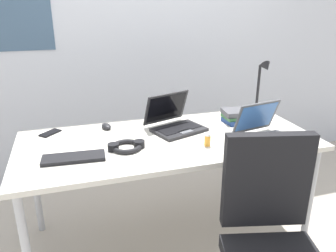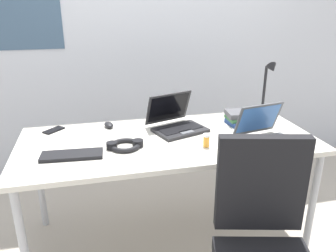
{
  "view_description": "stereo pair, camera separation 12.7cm",
  "coord_description": "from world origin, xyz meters",
  "px_view_note": "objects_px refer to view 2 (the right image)",
  "views": [
    {
      "loc": [
        -0.56,
        -1.83,
        1.54
      ],
      "look_at": [
        0.0,
        0.0,
        0.82
      ],
      "focal_mm": 35.81,
      "sensor_mm": 36.0,
      "label": 1
    },
    {
      "loc": [
        -0.44,
        -1.86,
        1.54
      ],
      "look_at": [
        0.0,
        0.0,
        0.82
      ],
      "focal_mm": 35.81,
      "sensor_mm": 36.0,
      "label": 2
    }
  ],
  "objects_px": {
    "laptop_front_left": "(177,123)",
    "cell_phone": "(54,130)",
    "desk_lamp": "(267,89)",
    "laptop_back_left": "(268,136)",
    "book_stack": "(242,117)",
    "computer_mouse": "(109,125)",
    "external_keyboard": "(72,155)",
    "headphones": "(125,145)",
    "pill_bottle": "(206,140)"
  },
  "relations": [
    {
      "from": "cell_phone",
      "to": "headphones",
      "type": "distance_m",
      "value": 0.56
    },
    {
      "from": "computer_mouse",
      "to": "desk_lamp",
      "type": "bearing_deg",
      "value": -14.0
    },
    {
      "from": "laptop_back_left",
      "to": "book_stack",
      "type": "relative_size",
      "value": 1.64
    },
    {
      "from": "external_keyboard",
      "to": "cell_phone",
      "type": "xyz_separation_m",
      "value": [
        -0.13,
        0.43,
        -0.01
      ]
    },
    {
      "from": "desk_lamp",
      "to": "laptop_front_left",
      "type": "height_order",
      "value": "desk_lamp"
    },
    {
      "from": "pill_bottle",
      "to": "headphones",
      "type": "bearing_deg",
      "value": 168.3
    },
    {
      "from": "computer_mouse",
      "to": "headphones",
      "type": "distance_m",
      "value": 0.36
    },
    {
      "from": "laptop_front_left",
      "to": "pill_bottle",
      "type": "distance_m",
      "value": 0.32
    },
    {
      "from": "external_keyboard",
      "to": "headphones",
      "type": "distance_m",
      "value": 0.3
    },
    {
      "from": "desk_lamp",
      "to": "computer_mouse",
      "type": "relative_size",
      "value": 4.17
    },
    {
      "from": "desk_lamp",
      "to": "cell_phone",
      "type": "bearing_deg",
      "value": 179.42
    },
    {
      "from": "headphones",
      "to": "pill_bottle",
      "type": "bearing_deg",
      "value": -11.7
    },
    {
      "from": "pill_bottle",
      "to": "book_stack",
      "type": "xyz_separation_m",
      "value": [
        0.37,
        0.32,
        0.0
      ]
    },
    {
      "from": "external_keyboard",
      "to": "cell_phone",
      "type": "bearing_deg",
      "value": 110.81
    },
    {
      "from": "laptop_back_left",
      "to": "desk_lamp",
      "type": "bearing_deg",
      "value": 63.44
    },
    {
      "from": "cell_phone",
      "to": "desk_lamp",
      "type": "bearing_deg",
      "value": 44.6
    },
    {
      "from": "headphones",
      "to": "pill_bottle",
      "type": "relative_size",
      "value": 2.71
    },
    {
      "from": "laptop_front_left",
      "to": "headphones",
      "type": "distance_m",
      "value": 0.42
    },
    {
      "from": "laptop_front_left",
      "to": "cell_phone",
      "type": "relative_size",
      "value": 2.93
    },
    {
      "from": "cell_phone",
      "to": "pill_bottle",
      "type": "height_order",
      "value": "pill_bottle"
    },
    {
      "from": "laptop_back_left",
      "to": "external_keyboard",
      "type": "height_order",
      "value": "laptop_back_left"
    },
    {
      "from": "cell_phone",
      "to": "book_stack",
      "type": "bearing_deg",
      "value": 38.42
    },
    {
      "from": "computer_mouse",
      "to": "book_stack",
      "type": "height_order",
      "value": "book_stack"
    },
    {
      "from": "desk_lamp",
      "to": "laptop_back_left",
      "type": "relative_size",
      "value": 1.11
    },
    {
      "from": "laptop_back_left",
      "to": "headphones",
      "type": "relative_size",
      "value": 1.68
    },
    {
      "from": "desk_lamp",
      "to": "cell_phone",
      "type": "xyz_separation_m",
      "value": [
        -1.5,
        0.02,
        -0.19
      ]
    },
    {
      "from": "laptop_back_left",
      "to": "cell_phone",
      "type": "bearing_deg",
      "value": 158.5
    },
    {
      "from": "book_stack",
      "to": "computer_mouse",
      "type": "bearing_deg",
      "value": 171.55
    },
    {
      "from": "desk_lamp",
      "to": "computer_mouse",
      "type": "xyz_separation_m",
      "value": [
        -1.14,
        0.0,
        -0.18
      ]
    },
    {
      "from": "laptop_front_left",
      "to": "computer_mouse",
      "type": "xyz_separation_m",
      "value": [
        -0.43,
        0.14,
        -0.03
      ]
    },
    {
      "from": "laptop_back_left",
      "to": "pill_bottle",
      "type": "distance_m",
      "value": 0.37
    },
    {
      "from": "laptop_back_left",
      "to": "pill_bottle",
      "type": "xyz_separation_m",
      "value": [
        -0.37,
        0.03,
        -0.0
      ]
    },
    {
      "from": "laptop_back_left",
      "to": "external_keyboard",
      "type": "relative_size",
      "value": 1.09
    },
    {
      "from": "laptop_front_left",
      "to": "pill_bottle",
      "type": "height_order",
      "value": "laptop_front_left"
    },
    {
      "from": "computer_mouse",
      "to": "headphones",
      "type": "relative_size",
      "value": 0.45
    },
    {
      "from": "laptop_back_left",
      "to": "computer_mouse",
      "type": "relative_size",
      "value": 3.75
    },
    {
      "from": "external_keyboard",
      "to": "headphones",
      "type": "bearing_deg",
      "value": 14.51
    },
    {
      "from": "cell_phone",
      "to": "book_stack",
      "type": "xyz_separation_m",
      "value": [
        1.25,
        -0.15,
        0.04
      ]
    },
    {
      "from": "external_keyboard",
      "to": "computer_mouse",
      "type": "height_order",
      "value": "computer_mouse"
    },
    {
      "from": "headphones",
      "to": "laptop_front_left",
      "type": "bearing_deg",
      "value": 30.52
    },
    {
      "from": "computer_mouse",
      "to": "book_stack",
      "type": "bearing_deg",
      "value": -22.44
    },
    {
      "from": "laptop_front_left",
      "to": "external_keyboard",
      "type": "relative_size",
      "value": 1.21
    },
    {
      "from": "book_stack",
      "to": "laptop_front_left",
      "type": "bearing_deg",
      "value": -178.79
    },
    {
      "from": "computer_mouse",
      "to": "headphones",
      "type": "height_order",
      "value": "headphones"
    },
    {
      "from": "laptop_front_left",
      "to": "laptop_back_left",
      "type": "bearing_deg",
      "value": -35.54
    },
    {
      "from": "laptop_front_left",
      "to": "external_keyboard",
      "type": "xyz_separation_m",
      "value": [
        -0.66,
        -0.27,
        -0.04
      ]
    },
    {
      "from": "laptop_back_left",
      "to": "pill_bottle",
      "type": "relative_size",
      "value": 4.55
    },
    {
      "from": "cell_phone",
      "to": "headphones",
      "type": "xyz_separation_m",
      "value": [
        0.42,
        -0.37,
        0.01
      ]
    },
    {
      "from": "cell_phone",
      "to": "book_stack",
      "type": "relative_size",
      "value": 0.62
    },
    {
      "from": "headphones",
      "to": "book_stack",
      "type": "height_order",
      "value": "book_stack"
    }
  ]
}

